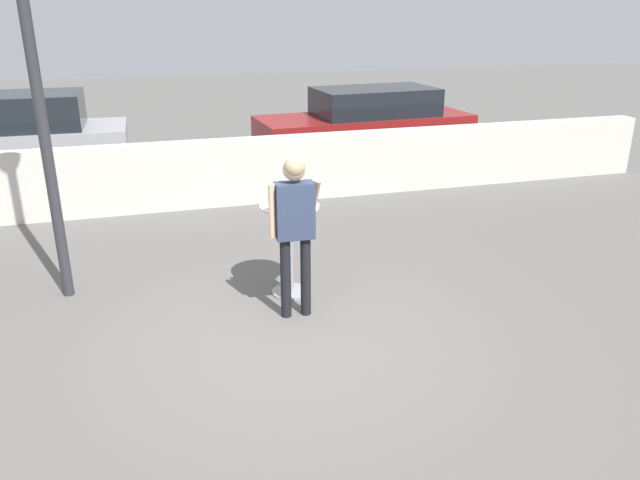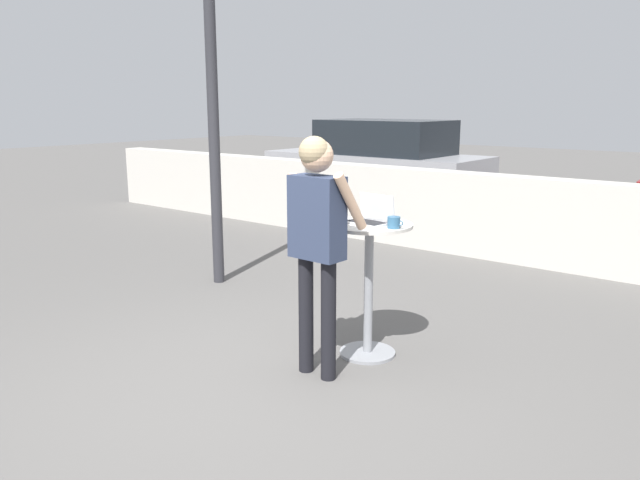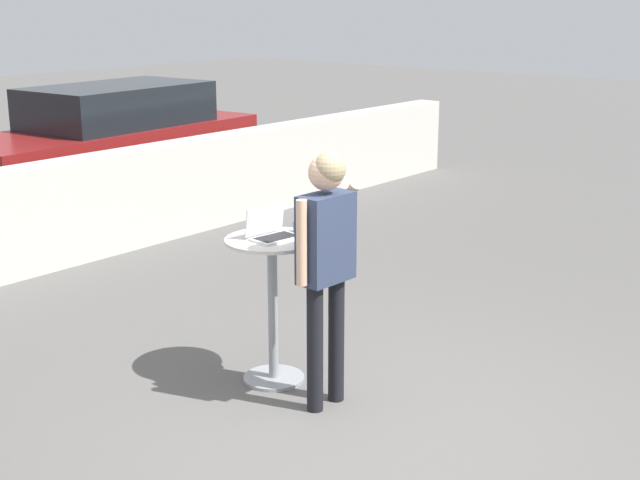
% 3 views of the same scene
% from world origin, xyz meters
% --- Properties ---
extents(ground_plane, '(50.00, 50.00, 0.00)m').
position_xyz_m(ground_plane, '(0.00, 0.00, 0.00)').
color(ground_plane, '#5B5956').
extents(pavement_kerb, '(15.88, 0.35, 1.08)m').
position_xyz_m(pavement_kerb, '(0.00, 4.69, 0.54)').
color(pavement_kerb, beige).
rests_on(pavement_kerb, ground_plane).
extents(cafe_table, '(0.66, 0.66, 1.06)m').
position_xyz_m(cafe_table, '(0.25, 1.05, 0.68)').
color(cafe_table, gray).
rests_on(cafe_table, ground_plane).
extents(laptop, '(0.36, 0.28, 0.22)m').
position_xyz_m(laptop, '(0.26, 1.05, 1.11)').
color(laptop, silver).
rests_on(laptop, cafe_table).
extents(coffee_mug, '(0.13, 0.09, 0.09)m').
position_xyz_m(coffee_mug, '(0.50, 1.01, 1.11)').
color(coffee_mug, '#336084').
rests_on(coffee_mug, cafe_table).
extents(standing_person, '(0.54, 0.37, 1.75)m').
position_xyz_m(standing_person, '(0.18, 0.50, 1.12)').
color(standing_person, black).
rests_on(standing_person, ground_plane).
extents(parked_car_near_street, '(4.52, 1.99, 1.53)m').
position_xyz_m(parked_car_near_street, '(3.30, 6.82, 0.79)').
color(parked_car_near_street, maroon).
rests_on(parked_car_near_street, ground_plane).
extents(parked_car_further_down, '(4.13, 1.78, 1.66)m').
position_xyz_m(parked_car_further_down, '(-3.48, 6.84, 0.85)').
color(parked_car_further_down, '#9E9EA3').
rests_on(parked_car_further_down, ground_plane).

